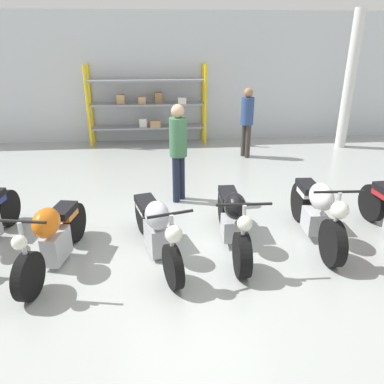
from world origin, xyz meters
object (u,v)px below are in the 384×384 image
(shelving_rack, at_px, (148,105))
(motorcycle_silver, at_px, (156,227))
(motorcycle_white, at_px, (317,211))
(person_browsing, at_px, (178,145))
(motorcycle_orange, at_px, (53,236))
(person_near_rack, at_px, (247,117))
(motorcycle_black, at_px, (233,219))

(shelving_rack, relative_size, motorcycle_silver, 1.61)
(motorcycle_silver, relative_size, motorcycle_white, 1.02)
(motorcycle_silver, bearing_deg, person_browsing, 151.81)
(motorcycle_orange, height_order, person_near_rack, person_near_rack)
(motorcycle_black, relative_size, person_near_rack, 1.19)
(motorcycle_silver, distance_m, person_browsing, 2.10)
(motorcycle_black, xyz_separation_m, motorcycle_white, (1.28, 0.06, 0.05))
(motorcycle_orange, distance_m, person_near_rack, 6.05)
(person_near_rack, bearing_deg, person_browsing, 30.96)
(person_browsing, bearing_deg, shelving_rack, -43.39)
(motorcycle_black, bearing_deg, motorcycle_silver, -79.62)
(motorcycle_black, distance_m, person_browsing, 2.01)
(shelving_rack, height_order, person_browsing, shelving_rack)
(motorcycle_orange, relative_size, motorcycle_white, 0.98)
(motorcycle_black, distance_m, motorcycle_white, 1.29)
(shelving_rack, xyz_separation_m, motorcycle_orange, (-1.17, -6.37, -0.68))
(motorcycle_black, xyz_separation_m, person_near_rack, (1.20, 4.47, 0.60))
(motorcycle_orange, distance_m, motorcycle_white, 3.78)
(motorcycle_orange, relative_size, person_browsing, 1.09)
(motorcycle_orange, distance_m, person_browsing, 2.81)
(motorcycle_silver, height_order, motorcycle_black, motorcycle_black)
(motorcycle_orange, relative_size, motorcycle_silver, 0.96)
(motorcycle_silver, bearing_deg, shelving_rack, 166.11)
(motorcycle_black, relative_size, motorcycle_white, 1.03)
(shelving_rack, height_order, motorcycle_white, shelving_rack)
(motorcycle_silver, height_order, motorcycle_white, motorcycle_white)
(shelving_rack, relative_size, motorcycle_orange, 1.69)
(person_near_rack, bearing_deg, motorcycle_orange, 28.27)
(shelving_rack, xyz_separation_m, motorcycle_silver, (0.19, -6.25, -0.67))
(motorcycle_white, bearing_deg, motorcycle_black, -84.90)
(motorcycle_black, height_order, person_near_rack, person_near_rack)
(motorcycle_orange, height_order, motorcycle_silver, motorcycle_orange)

